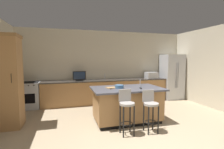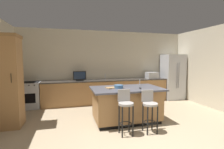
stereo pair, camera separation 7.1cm
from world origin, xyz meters
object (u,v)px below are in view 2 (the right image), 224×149
Objects in this scene: range_oven at (29,95)px; fruit_bowl at (119,87)px; cutting_board at (112,88)px; kitchen_island at (126,104)px; cabinet_tower at (7,80)px; microwave at (152,75)px; tv_monitor at (80,76)px; refrigerator at (172,77)px; tv_remote at (140,88)px; bar_stool_left at (125,108)px; bar_stool_right at (150,107)px; cell_phone at (109,89)px.

fruit_bowl reaches higher than range_oven.
cutting_board is at bearing -38.37° from range_oven.
cabinet_tower is at bearing 172.57° from kitchen_island.
microwave is 2.98m from tv_monitor.
tv_monitor is at bearing -179.98° from refrigerator.
microwave is 1.02× the size of tv_monitor.
microwave is 2.92m from fruit_bowl.
cabinet_tower is at bearing 171.93° from fruit_bowl.
range_oven is 3.92m from tv_remote.
cabinet_tower is 13.56× the size of tv_remote.
cabinet_tower is 2.99m from bar_stool_left.
fruit_bowl is (0.89, -1.99, -0.10)m from tv_monitor.
range_oven is 5.44× the size of tv_remote.
bar_stool_left is 0.58m from bar_stool_right.
tv_remote is at bearing 42.96° from bar_stool_left.
refrigerator is 0.95m from microwave.
cabinet_tower is 15.37× the size of cell_phone.
bar_stool_left is 1.04× the size of bar_stool_right.
fruit_bowl is at bearing -135.73° from microwave.
kitchen_island is at bearing -60.66° from tv_monitor.
cell_phone is 0.13m from cutting_board.
cutting_board is (-0.67, 0.87, 0.35)m from bar_stool_right.
cabinet_tower is at bearing 157.64° from bar_stool_left.
fruit_bowl is at bearing -13.92° from cell_phone.
cell_phone is at bearing 104.92° from bar_stool_left.
fruit_bowl is at bearing -8.07° from cabinet_tower.
microwave is at bearing 61.22° from bar_stool_right.
range_oven is 4.24m from bar_stool_right.
microwave is at bearing 71.61° from tv_remote.
bar_stool_right reaches higher than cutting_board.
range_oven is at bearing 144.64° from kitchen_island.
kitchen_island is 0.83m from bar_stool_left.
bar_stool_left is (2.70, -1.15, -0.58)m from cabinet_tower.
bar_stool_right is at bearing -52.12° from cutting_board.
cutting_board is (0.73, -1.91, -0.13)m from tv_monitor.
cabinet_tower reaches higher than bar_stool_right.
cell_phone is (-0.48, -0.02, 0.46)m from kitchen_island.
cabinet_tower is (-5.81, -1.60, 0.24)m from refrigerator.
tv_monitor is 2.05m from cutting_board.
tv_monitor is 2.11m from cell_phone.
cell_phone is 0.81m from tv_remote.
bar_stool_left is 4.22× the size of fruit_bowl.
tv_monitor is (1.75, -0.05, 0.61)m from range_oven.
kitchen_island is at bearing -15.53° from cell_phone.
microwave is 3.57m from bar_stool_left.
refrigerator is at bearing 48.14° from bar_stool_right.
tv_remote is (0.30, -0.22, 0.46)m from kitchen_island.
range_oven is 0.91× the size of bar_stool_left.
microwave is at bearing 44.27° from fruit_bowl.
cabinet_tower reaches higher than refrigerator.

